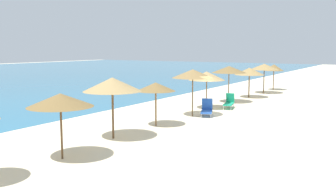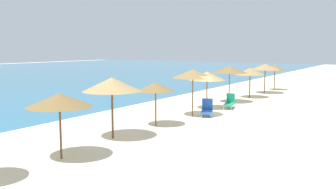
{
  "view_description": "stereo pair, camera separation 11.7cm",
  "coord_description": "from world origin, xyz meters",
  "px_view_note": "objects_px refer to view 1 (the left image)",
  "views": [
    {
      "loc": [
        -21.09,
        -9.71,
        4.18
      ],
      "look_at": [
        -2.74,
        1.51,
        1.52
      ],
      "focal_mm": 40.6,
      "sensor_mm": 36.0,
      "label": 1
    },
    {
      "loc": [
        -21.03,
        -9.81,
        4.18
      ],
      "look_at": [
        -2.74,
        1.51,
        1.52
      ],
      "focal_mm": 40.6,
      "sensor_mm": 36.0,
      "label": 2
    }
  ],
  "objects_px": {
    "beach_umbrella_6": "(207,76)",
    "lounge_chair_0": "(229,102)",
    "beach_umbrella_5": "(193,74)",
    "beach_umbrella_8": "(249,71)",
    "lounge_chair_1": "(207,109)",
    "beach_umbrella_7": "(229,69)",
    "beach_umbrella_2": "(60,100)",
    "beach_umbrella_10": "(274,68)",
    "beach_umbrella_4": "(156,87)",
    "beach_umbrella_9": "(264,67)",
    "beach_umbrella_3": "(112,85)"
  },
  "relations": [
    {
      "from": "lounge_chair_1",
      "to": "beach_umbrella_7",
      "type": "bearing_deg",
      "value": -102.79
    },
    {
      "from": "beach_umbrella_4",
      "to": "beach_umbrella_5",
      "type": "distance_m",
      "value": 3.69
    },
    {
      "from": "beach_umbrella_5",
      "to": "beach_umbrella_7",
      "type": "xyz_separation_m",
      "value": [
        6.56,
        0.35,
        -0.07
      ]
    },
    {
      "from": "beach_umbrella_7",
      "to": "lounge_chair_0",
      "type": "height_order",
      "value": "beach_umbrella_7"
    },
    {
      "from": "lounge_chair_0",
      "to": "lounge_chair_1",
      "type": "distance_m",
      "value": 3.48
    },
    {
      "from": "beach_umbrella_5",
      "to": "beach_umbrella_8",
      "type": "relative_size",
      "value": 1.14
    },
    {
      "from": "beach_umbrella_6",
      "to": "lounge_chair_0",
      "type": "relative_size",
      "value": 1.52
    },
    {
      "from": "beach_umbrella_8",
      "to": "beach_umbrella_3",
      "type": "bearing_deg",
      "value": 178.55
    },
    {
      "from": "beach_umbrella_6",
      "to": "lounge_chair_1",
      "type": "height_order",
      "value": "beach_umbrella_6"
    },
    {
      "from": "beach_umbrella_3",
      "to": "beach_umbrella_8",
      "type": "distance_m",
      "value": 17.2
    },
    {
      "from": "beach_umbrella_2",
      "to": "beach_umbrella_10",
      "type": "distance_m",
      "value": 27.59
    },
    {
      "from": "beach_umbrella_4",
      "to": "beach_umbrella_10",
      "type": "bearing_deg",
      "value": -1.08
    },
    {
      "from": "beach_umbrella_3",
      "to": "lounge_chair_0",
      "type": "distance_m",
      "value": 11.3
    },
    {
      "from": "beach_umbrella_2",
      "to": "beach_umbrella_5",
      "type": "distance_m",
      "value": 10.59
    },
    {
      "from": "beach_umbrella_4",
      "to": "beach_umbrella_7",
      "type": "distance_m",
      "value": 10.22
    },
    {
      "from": "beach_umbrella_2",
      "to": "beach_umbrella_9",
      "type": "relative_size",
      "value": 0.92
    },
    {
      "from": "beach_umbrella_5",
      "to": "beach_umbrella_6",
      "type": "bearing_deg",
      "value": 9.59
    },
    {
      "from": "beach_umbrella_5",
      "to": "lounge_chair_1",
      "type": "distance_m",
      "value": 2.37
    },
    {
      "from": "beach_umbrella_5",
      "to": "beach_umbrella_7",
      "type": "height_order",
      "value": "beach_umbrella_5"
    },
    {
      "from": "beach_umbrella_3",
      "to": "beach_umbrella_9",
      "type": "relative_size",
      "value": 1.04
    },
    {
      "from": "beach_umbrella_2",
      "to": "beach_umbrella_8",
      "type": "distance_m",
      "value": 20.74
    },
    {
      "from": "beach_umbrella_5",
      "to": "beach_umbrella_9",
      "type": "height_order",
      "value": "beach_umbrella_5"
    },
    {
      "from": "beach_umbrella_6",
      "to": "beach_umbrella_4",
      "type": "bearing_deg",
      "value": -178.15
    },
    {
      "from": "beach_umbrella_3",
      "to": "beach_umbrella_4",
      "type": "height_order",
      "value": "beach_umbrella_3"
    },
    {
      "from": "beach_umbrella_5",
      "to": "beach_umbrella_9",
      "type": "bearing_deg",
      "value": -0.5
    },
    {
      "from": "beach_umbrella_6",
      "to": "beach_umbrella_9",
      "type": "xyz_separation_m",
      "value": [
        10.78,
        -0.63,
        0.17
      ]
    },
    {
      "from": "beach_umbrella_5",
      "to": "beach_umbrella_8",
      "type": "bearing_deg",
      "value": -0.01
    },
    {
      "from": "beach_umbrella_4",
      "to": "beach_umbrella_6",
      "type": "distance_m",
      "value": 6.68
    },
    {
      "from": "beach_umbrella_2",
      "to": "lounge_chair_0",
      "type": "distance_m",
      "value": 14.71
    },
    {
      "from": "beach_umbrella_7",
      "to": "lounge_chair_0",
      "type": "xyz_separation_m",
      "value": [
        -2.56,
        -1.1,
        -2.12
      ]
    },
    {
      "from": "beach_umbrella_4",
      "to": "beach_umbrella_6",
      "type": "bearing_deg",
      "value": 1.85
    },
    {
      "from": "beach_umbrella_6",
      "to": "beach_umbrella_5",
      "type": "bearing_deg",
      "value": -170.41
    },
    {
      "from": "beach_umbrella_8",
      "to": "lounge_chair_0",
      "type": "relative_size",
      "value": 1.49
    },
    {
      "from": "beach_umbrella_5",
      "to": "lounge_chair_0",
      "type": "height_order",
      "value": "beach_umbrella_5"
    },
    {
      "from": "beach_umbrella_9",
      "to": "beach_umbrella_10",
      "type": "height_order",
      "value": "beach_umbrella_9"
    },
    {
      "from": "lounge_chair_0",
      "to": "beach_umbrella_2",
      "type": "bearing_deg",
      "value": 73.02
    },
    {
      "from": "beach_umbrella_7",
      "to": "beach_umbrella_9",
      "type": "height_order",
      "value": "beach_umbrella_7"
    },
    {
      "from": "beach_umbrella_7",
      "to": "lounge_chair_1",
      "type": "bearing_deg",
      "value": -170.0
    },
    {
      "from": "lounge_chair_0",
      "to": "lounge_chair_1",
      "type": "relative_size",
      "value": 1.08
    },
    {
      "from": "beach_umbrella_5",
      "to": "beach_umbrella_3",
      "type": "bearing_deg",
      "value": 176.49
    },
    {
      "from": "beach_umbrella_6",
      "to": "lounge_chair_0",
      "type": "distance_m",
      "value": 2.45
    },
    {
      "from": "beach_umbrella_4",
      "to": "beach_umbrella_10",
      "type": "distance_m",
      "value": 20.66
    },
    {
      "from": "beach_umbrella_9",
      "to": "beach_umbrella_10",
      "type": "distance_m",
      "value": 3.21
    },
    {
      "from": "beach_umbrella_3",
      "to": "lounge_chair_1",
      "type": "relative_size",
      "value": 1.82
    },
    {
      "from": "beach_umbrella_6",
      "to": "beach_umbrella_7",
      "type": "distance_m",
      "value": 3.55
    },
    {
      "from": "beach_umbrella_2",
      "to": "lounge_chair_0",
      "type": "bearing_deg",
      "value": -2.89
    },
    {
      "from": "beach_umbrella_4",
      "to": "beach_umbrella_8",
      "type": "height_order",
      "value": "beach_umbrella_8"
    },
    {
      "from": "beach_umbrella_5",
      "to": "lounge_chair_1",
      "type": "height_order",
      "value": "beach_umbrella_5"
    },
    {
      "from": "beach_umbrella_3",
      "to": "beach_umbrella_9",
      "type": "distance_m",
      "value": 20.85
    },
    {
      "from": "beach_umbrella_2",
      "to": "beach_umbrella_7",
      "type": "xyz_separation_m",
      "value": [
        17.14,
        0.37,
        0.3
      ]
    }
  ]
}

